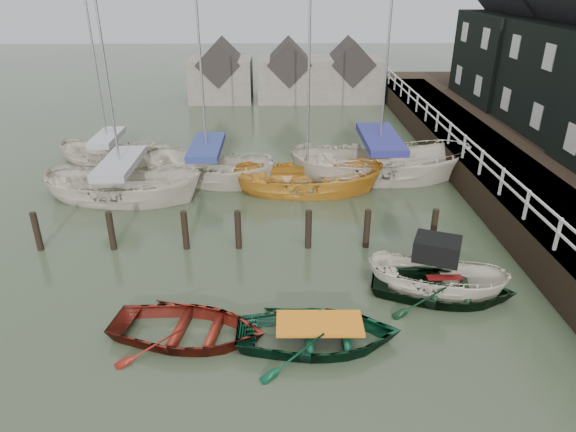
{
  "coord_description": "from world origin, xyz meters",
  "views": [
    {
      "loc": [
        0.21,
        -12.58,
        8.61
      ],
      "look_at": [
        0.49,
        2.59,
        1.4
      ],
      "focal_mm": 32.0,
      "sensor_mm": 36.0,
      "label": 1
    }
  ],
  "objects_px": {
    "sailboat_a": "(125,197)",
    "sailboat_c": "(307,190)",
    "rowboat_green": "(319,343)",
    "motorboat": "(434,287)",
    "sailboat_d": "(378,176)",
    "rowboat_dkgreen": "(441,296)",
    "rowboat_red": "(189,337)",
    "sailboat_b": "(209,178)",
    "sailboat_e": "(111,161)"
  },
  "relations": [
    {
      "from": "rowboat_red",
      "to": "sailboat_c",
      "type": "height_order",
      "value": "sailboat_c"
    },
    {
      "from": "rowboat_green",
      "to": "rowboat_dkgreen",
      "type": "bearing_deg",
      "value": -60.53
    },
    {
      "from": "rowboat_red",
      "to": "rowboat_green",
      "type": "height_order",
      "value": "rowboat_green"
    },
    {
      "from": "rowboat_dkgreen",
      "to": "sailboat_d",
      "type": "distance_m",
      "value": 9.77
    },
    {
      "from": "rowboat_red",
      "to": "sailboat_b",
      "type": "distance_m",
      "value": 11.39
    },
    {
      "from": "rowboat_green",
      "to": "sailboat_a",
      "type": "distance_m",
      "value": 12.12
    },
    {
      "from": "rowboat_dkgreen",
      "to": "motorboat",
      "type": "bearing_deg",
      "value": 37.14
    },
    {
      "from": "rowboat_red",
      "to": "rowboat_dkgreen",
      "type": "distance_m",
      "value": 7.35
    },
    {
      "from": "sailboat_d",
      "to": "rowboat_dkgreen",
      "type": "bearing_deg",
      "value": -173.55
    },
    {
      "from": "sailboat_a",
      "to": "sailboat_b",
      "type": "height_order",
      "value": "sailboat_b"
    },
    {
      "from": "motorboat",
      "to": "sailboat_e",
      "type": "xyz_separation_m",
      "value": [
        -13.08,
        11.78,
        -0.04
      ]
    },
    {
      "from": "sailboat_c",
      "to": "rowboat_red",
      "type": "bearing_deg",
      "value": 163.87
    },
    {
      "from": "sailboat_b",
      "to": "sailboat_e",
      "type": "relative_size",
      "value": 1.36
    },
    {
      "from": "rowboat_red",
      "to": "sailboat_e",
      "type": "height_order",
      "value": "sailboat_e"
    },
    {
      "from": "rowboat_red",
      "to": "rowboat_dkgreen",
      "type": "relative_size",
      "value": 0.99
    },
    {
      "from": "sailboat_b",
      "to": "sailboat_c",
      "type": "xyz_separation_m",
      "value": [
        4.45,
        -1.43,
        -0.05
      ]
    },
    {
      "from": "sailboat_c",
      "to": "motorboat",
      "type": "bearing_deg",
      "value": -152.8
    },
    {
      "from": "sailboat_a",
      "to": "sailboat_b",
      "type": "xyz_separation_m",
      "value": [
        3.28,
        2.13,
        0.0
      ]
    },
    {
      "from": "sailboat_c",
      "to": "rowboat_dkgreen",
      "type": "bearing_deg",
      "value": -152.77
    },
    {
      "from": "sailboat_d",
      "to": "sailboat_a",
      "type": "bearing_deg",
      "value": 107.21
    },
    {
      "from": "sailboat_c",
      "to": "sailboat_e",
      "type": "distance_m",
      "value": 10.45
    },
    {
      "from": "rowboat_red",
      "to": "sailboat_c",
      "type": "distance_m",
      "value": 10.56
    },
    {
      "from": "rowboat_red",
      "to": "sailboat_b",
      "type": "relative_size",
      "value": 0.33
    },
    {
      "from": "rowboat_green",
      "to": "sailboat_d",
      "type": "bearing_deg",
      "value": -16.0
    },
    {
      "from": "sailboat_b",
      "to": "sailboat_d",
      "type": "distance_m",
      "value": 7.84
    },
    {
      "from": "rowboat_dkgreen",
      "to": "sailboat_c",
      "type": "distance_m",
      "value": 8.9
    },
    {
      "from": "rowboat_green",
      "to": "sailboat_b",
      "type": "xyz_separation_m",
      "value": [
        -4.23,
        11.64,
        0.06
      ]
    },
    {
      "from": "rowboat_dkgreen",
      "to": "sailboat_a",
      "type": "xyz_separation_m",
      "value": [
        -11.28,
        7.47,
        0.06
      ]
    },
    {
      "from": "rowboat_dkgreen",
      "to": "sailboat_b",
      "type": "relative_size",
      "value": 0.33
    },
    {
      "from": "sailboat_b",
      "to": "rowboat_dkgreen",
      "type": "bearing_deg",
      "value": -115.22
    },
    {
      "from": "sailboat_a",
      "to": "sailboat_c",
      "type": "distance_m",
      "value": 7.77
    },
    {
      "from": "rowboat_red",
      "to": "rowboat_dkgreen",
      "type": "height_order",
      "value": "rowboat_dkgreen"
    },
    {
      "from": "rowboat_green",
      "to": "rowboat_dkgreen",
      "type": "distance_m",
      "value": 4.28
    },
    {
      "from": "sailboat_e",
      "to": "rowboat_green",
      "type": "bearing_deg",
      "value": -129.21
    },
    {
      "from": "sailboat_a",
      "to": "sailboat_d",
      "type": "xyz_separation_m",
      "value": [
        11.12,
        2.3,
        -0.0
      ]
    },
    {
      "from": "rowboat_dkgreen",
      "to": "sailboat_b",
      "type": "distance_m",
      "value": 12.5
    },
    {
      "from": "rowboat_green",
      "to": "motorboat",
      "type": "bearing_deg",
      "value": -55.77
    },
    {
      "from": "rowboat_dkgreen",
      "to": "sailboat_a",
      "type": "height_order",
      "value": "sailboat_a"
    },
    {
      "from": "sailboat_c",
      "to": "sailboat_d",
      "type": "relative_size",
      "value": 0.88
    },
    {
      "from": "rowboat_green",
      "to": "motorboat",
      "type": "height_order",
      "value": "motorboat"
    },
    {
      "from": "motorboat",
      "to": "rowboat_green",
      "type": "bearing_deg",
      "value": 145.31
    },
    {
      "from": "rowboat_red",
      "to": "sailboat_d",
      "type": "xyz_separation_m",
      "value": [
        6.98,
        11.52,
        0.06
      ]
    },
    {
      "from": "sailboat_a",
      "to": "rowboat_dkgreen",
      "type": "bearing_deg",
      "value": -114.71
    },
    {
      "from": "sailboat_a",
      "to": "sailboat_c",
      "type": "bearing_deg",
      "value": -76.02
    },
    {
      "from": "rowboat_dkgreen",
      "to": "sailboat_d",
      "type": "relative_size",
      "value": 0.33
    },
    {
      "from": "sailboat_a",
      "to": "sailboat_e",
      "type": "relative_size",
      "value": 1.18
    },
    {
      "from": "sailboat_b",
      "to": "rowboat_green",
      "type": "bearing_deg",
      "value": -135.03
    },
    {
      "from": "rowboat_red",
      "to": "sailboat_d",
      "type": "bearing_deg",
      "value": -21.42
    },
    {
      "from": "sailboat_c",
      "to": "sailboat_e",
      "type": "height_order",
      "value": "sailboat_c"
    },
    {
      "from": "sailboat_b",
      "to": "sailboat_d",
      "type": "relative_size",
      "value": 1.02
    }
  ]
}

